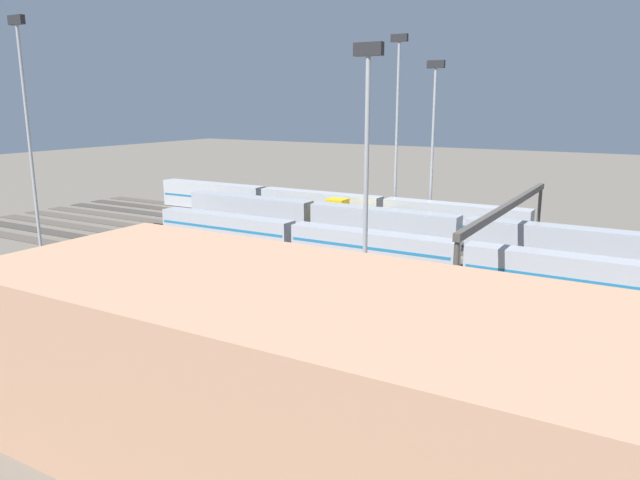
# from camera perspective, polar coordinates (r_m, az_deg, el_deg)

# --- Properties ---
(ground_plane) EXTENTS (400.00, 400.00, 0.00)m
(ground_plane) POSITION_cam_1_polar(r_m,az_deg,el_deg) (81.65, 4.75, -1.47)
(ground_plane) COLOR #60594F
(track_bed_0) EXTENTS (140.00, 2.80, 0.12)m
(track_bed_0) POSITION_cam_1_polar(r_m,az_deg,el_deg) (97.32, 9.22, 0.80)
(track_bed_0) COLOR #4C443D
(track_bed_0) RESTS_ON ground_plane
(track_bed_1) EXTENTS (140.00, 2.80, 0.12)m
(track_bed_1) POSITION_cam_1_polar(r_m,az_deg,el_deg) (92.77, 8.09, 0.24)
(track_bed_1) COLOR #3D3833
(track_bed_1) RESTS_ON ground_plane
(track_bed_2) EXTENTS (140.00, 2.80, 0.12)m
(track_bed_2) POSITION_cam_1_polar(r_m,az_deg,el_deg) (88.27, 6.86, -0.38)
(track_bed_2) COLOR #3D3833
(track_bed_2) RESTS_ON ground_plane
(track_bed_3) EXTENTS (140.00, 2.80, 0.12)m
(track_bed_3) POSITION_cam_1_polar(r_m,az_deg,el_deg) (83.83, 5.49, -1.06)
(track_bed_3) COLOR #4C443D
(track_bed_3) RESTS_ON ground_plane
(track_bed_4) EXTENTS (140.00, 2.80, 0.12)m
(track_bed_4) POSITION_cam_1_polar(r_m,az_deg,el_deg) (79.45, 3.97, -1.82)
(track_bed_4) COLOR #4C443D
(track_bed_4) RESTS_ON ground_plane
(track_bed_5) EXTENTS (140.00, 2.80, 0.12)m
(track_bed_5) POSITION_cam_1_polar(r_m,az_deg,el_deg) (75.16, 2.27, -2.66)
(track_bed_5) COLOR #4C443D
(track_bed_5) RESTS_ON ground_plane
(track_bed_6) EXTENTS (140.00, 2.80, 0.12)m
(track_bed_6) POSITION_cam_1_polar(r_m,az_deg,el_deg) (70.95, 0.36, -3.60)
(track_bed_6) COLOR #3D3833
(track_bed_6) RESTS_ON ground_plane
(track_bed_7) EXTENTS (140.00, 2.80, 0.12)m
(track_bed_7) POSITION_cam_1_polar(r_m,az_deg,el_deg) (66.86, -1.79, -4.65)
(track_bed_7) COLOR #4C443D
(track_bed_7) RESTS_ON ground_plane
(train_on_track_1) EXTENTS (10.00, 3.00, 5.00)m
(train_on_track_1) POSITION_cam_1_polar(r_m,az_deg,el_deg) (96.07, 3.09, 2.07)
(train_on_track_1) COLOR gold
(train_on_track_1) RESTS_ON ground_plane
(train_on_track_4) EXTENTS (95.60, 3.06, 3.80)m
(train_on_track_4) POSITION_cam_1_polar(r_m,az_deg,el_deg) (74.18, 13.38, -1.65)
(train_on_track_4) COLOR #A8AAB2
(train_on_track_4) RESTS_ON ground_plane
(train_on_track_2) EXTENTS (95.60, 3.00, 5.00)m
(train_on_track_2) POSITION_cam_1_polar(r_m,az_deg,el_deg) (84.20, 13.50, 0.49)
(train_on_track_2) COLOR #A8AAB2
(train_on_track_2) RESTS_ON ground_plane
(train_on_track_0) EXTENTS (71.40, 3.06, 5.00)m
(train_on_track_0) POSITION_cam_1_polar(r_m,az_deg,el_deg) (104.53, -0.00, 3.22)
(train_on_track_0) COLOR #B7BABF
(train_on_track_0) RESTS_ON ground_plane
(light_mast_0) EXTENTS (2.80, 0.70, 30.97)m
(light_mast_0) POSITION_cam_1_polar(r_m,az_deg,el_deg) (100.89, 7.39, 12.34)
(light_mast_0) COLOR #9EA0A5
(light_mast_0) RESTS_ON ground_plane
(light_mast_1) EXTENTS (2.80, 0.70, 31.54)m
(light_mast_1) POSITION_cam_1_polar(r_m,az_deg,el_deg) (92.46, -26.25, 11.29)
(light_mast_1) COLOR #9EA0A5
(light_mast_1) RESTS_ON ground_plane
(light_mast_2) EXTENTS (2.80, 0.70, 26.74)m
(light_mast_2) POSITION_cam_1_polar(r_m,az_deg,el_deg) (98.76, 10.77, 10.88)
(light_mast_2) COLOR #9EA0A5
(light_mast_2) RESTS_ON ground_plane
(light_mast_3) EXTENTS (2.80, 0.70, 25.58)m
(light_mast_3) POSITION_cam_1_polar(r_m,az_deg,el_deg) (56.63, 4.49, 9.04)
(light_mast_3) COLOR #9EA0A5
(light_mast_3) RESTS_ON ground_plane
(signal_gantry) EXTENTS (0.70, 40.00, 8.80)m
(signal_gantry) POSITION_cam_1_polar(r_m,az_deg,el_deg) (74.25, 17.55, 2.63)
(signal_gantry) COLOR #4C4742
(signal_gantry) RESTS_ON ground_plane
(maintenance_shed) EXTENTS (44.96, 16.33, 10.70)m
(maintenance_shed) POSITION_cam_1_polar(r_m,az_deg,el_deg) (33.10, 1.79, -13.83)
(maintenance_shed) COLOR tan
(maintenance_shed) RESTS_ON ground_plane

